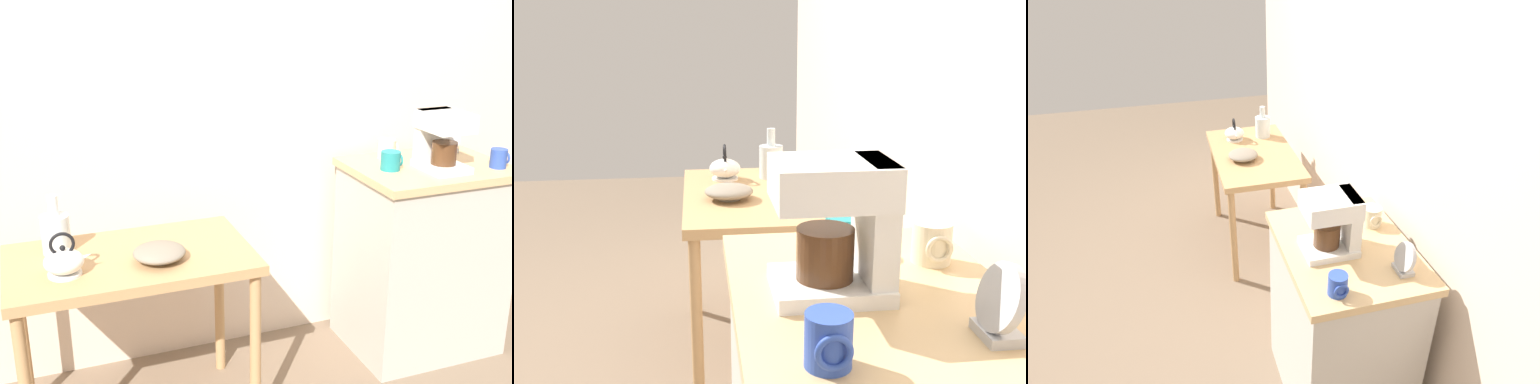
{
  "view_description": "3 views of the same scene",
  "coord_description": "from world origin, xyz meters",
  "views": [
    {
      "loc": [
        -0.97,
        -2.32,
        1.76
      ],
      "look_at": [
        -0.11,
        -0.03,
        0.92
      ],
      "focal_mm": 45.77,
      "sensor_mm": 36.0,
      "label": 1
    },
    {
      "loc": [
        1.84,
        -0.26,
        1.41
      ],
      "look_at": [
        -0.18,
        -0.01,
        0.86
      ],
      "focal_mm": 42.94,
      "sensor_mm": 36.0,
      "label": 2
    },
    {
      "loc": [
        2.24,
        -0.6,
        2.1
      ],
      "look_at": [
        0.17,
        -0.04,
        0.86
      ],
      "focal_mm": 32.66,
      "sensor_mm": 36.0,
      "label": 3
    }
  ],
  "objects": [
    {
      "name": "coffee_maker",
      "position": [
        0.77,
        0.01,
        1.06
      ],
      "size": [
        0.18,
        0.22,
        0.26
      ],
      "color": "white",
      "rests_on": "kitchen_counter"
    },
    {
      "name": "back_wall",
      "position": [
        0.1,
        0.45,
        1.4
      ],
      "size": [
        4.4,
        0.1,
        2.8
      ],
      "primitive_type": "cube",
      "color": "beige",
      "rests_on": "ground_plane"
    },
    {
      "name": "ground_plane",
      "position": [
        0.0,
        0.0,
        0.0
      ],
      "size": [
        8.0,
        8.0,
        0.0
      ],
      "primitive_type": "plane",
      "color": "#7A6651"
    },
    {
      "name": "bowl_stoneware",
      "position": [
        -0.53,
        -0.13,
        0.77
      ],
      "size": [
        0.2,
        0.2,
        0.06
      ],
      "color": "gray",
      "rests_on": "wooden_table"
    },
    {
      "name": "mug_blue",
      "position": [
        1.04,
        -0.07,
        0.96
      ],
      "size": [
        0.08,
        0.07,
        0.09
      ],
      "color": "#2D4CAD",
      "rests_on": "kitchen_counter"
    },
    {
      "name": "wooden_table",
      "position": [
        -0.63,
        -0.04,
        0.64
      ],
      "size": [
        0.92,
        0.54,
        0.74
      ],
      "color": "tan",
      "rests_on": "ground_plane"
    },
    {
      "name": "mug_dark_teal",
      "position": [
        0.56,
        0.07,
        0.96
      ],
      "size": [
        0.09,
        0.09,
        0.08
      ],
      "color": "teal",
      "rests_on": "kitchen_counter"
    },
    {
      "name": "table_clock",
      "position": [
        0.98,
        0.22,
        0.97
      ],
      "size": [
        0.12,
        0.06,
        0.13
      ],
      "color": "#B2B5BA",
      "rests_on": "kitchen_counter"
    },
    {
      "name": "kitchen_counter",
      "position": [
        0.77,
        0.07,
        0.46
      ],
      "size": [
        0.71,
        0.54,
        0.92
      ],
      "color": "#BCB7AD",
      "rests_on": "ground_plane"
    },
    {
      "name": "mug_small_cream",
      "position": [
        0.65,
        0.24,
        0.96
      ],
      "size": [
        0.09,
        0.08,
        0.09
      ],
      "color": "beige",
      "rests_on": "kitchen_counter"
    },
    {
      "name": "glass_carafe_vase",
      "position": [
        -0.88,
        0.08,
        0.82
      ],
      "size": [
        0.11,
        0.11,
        0.23
      ],
      "color": "silver",
      "rests_on": "wooden_table"
    },
    {
      "name": "teakettle",
      "position": [
        -0.87,
        -0.13,
        0.79
      ],
      "size": [
        0.17,
        0.14,
        0.16
      ],
      "color": "white",
      "rests_on": "wooden_table"
    }
  ]
}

